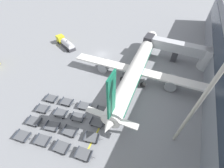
{
  "coord_description": "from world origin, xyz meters",
  "views": [
    {
      "loc": [
        20.61,
        -33.32,
        24.15
      ],
      "look_at": [
        10.03,
        -12.39,
        1.57
      ],
      "focal_mm": 22.0,
      "sensor_mm": 36.0,
      "label": 1
    }
  ],
  "objects": [
    {
      "name": "baggage_dolly_row_near_col_b",
      "position": [
        5.16,
        -29.47,
        0.48
      ],
      "size": [
        3.41,
        2.29,
        0.92
      ],
      "color": "#515459",
      "rests_on": "ground_plane"
    },
    {
      "name": "ground_plane",
      "position": [
        0.0,
        0.0,
        0.0
      ],
      "size": [
        500.0,
        500.0,
        0.0
      ],
      "primitive_type": "plane",
      "color": "gray"
    },
    {
      "name": "baggage_dolly_row_far_col_c",
      "position": [
        7.32,
        -20.04,
        0.48
      ],
      "size": [
        3.41,
        2.29,
        0.92
      ],
      "color": "#515459",
      "rests_on": "ground_plane"
    },
    {
      "name": "stand_guidance_stripe",
      "position": [
        11.99,
        -13.83,
        0.0
      ],
      "size": [
        2.13,
        26.82,
        0.01
      ],
      "color": "yellow",
      "rests_on": "ground_plane"
    },
    {
      "name": "jet_bridge",
      "position": [
        23.64,
        7.2,
        3.74
      ],
      "size": [
        20.57,
        4.47,
        6.03
      ],
      "color": "#B2B5BA",
      "rests_on": "ground_plane"
    },
    {
      "name": "baggage_dolly_row_far_col_b",
      "position": [
        3.26,
        -20.89,
        0.48
      ],
      "size": [
        3.4,
        2.24,
        0.92
      ],
      "color": "#515459",
      "rests_on": "ground_plane"
    },
    {
      "name": "apron_light_mast",
      "position": [
        25.62,
        -18.55,
        12.78
      ],
      "size": [
        2.0,
        0.7,
        21.67
      ],
      "color": "#ADA89E",
      "rests_on": "ground_plane"
    },
    {
      "name": "baggage_dolly_row_near_col_a",
      "position": [
        1.29,
        -30.55,
        0.48
      ],
      "size": [
        3.4,
        2.22,
        0.92
      ],
      "color": "#515459",
      "rests_on": "ground_plane"
    },
    {
      "name": "baggage_dolly_row_mid_a_col_a",
      "position": [
        0.71,
        -27.5,
        0.48
      ],
      "size": [
        3.41,
        2.31,
        0.92
      ],
      "color": "#515459",
      "rests_on": "ground_plane"
    },
    {
      "name": "baggage_dolly_row_mid_a_col_d",
      "position": [
        12.48,
        -25.16,
        0.48
      ],
      "size": [
        3.41,
        2.39,
        0.92
      ],
      "color": "#515459",
      "rests_on": "ground_plane"
    },
    {
      "name": "baggage_dolly_row_near_col_c",
      "position": [
        8.94,
        -28.88,
        0.48
      ],
      "size": [
        3.39,
        2.15,
        0.92
      ],
      "color": "#515459",
      "rests_on": "ground_plane"
    },
    {
      "name": "baggage_dolly_row_mid_a_col_b",
      "position": [
        4.68,
        -26.69,
        0.48
      ],
      "size": [
        3.41,
        2.37,
        0.92
      ],
      "color": "#515459",
      "rests_on": "ground_plane"
    },
    {
      "name": "fuel_tanker_secondary",
      "position": [
        -13.54,
        -1.19,
        1.24
      ],
      "size": [
        9.93,
        5.98,
        2.88
      ],
      "color": "yellow",
      "rests_on": "ground_plane"
    },
    {
      "name": "baggage_dolly_row_near_col_d",
      "position": [
        12.85,
        -28.12,
        0.48
      ],
      "size": [
        3.39,
        2.18,
        0.92
      ],
      "color": "#515459",
      "rests_on": "ground_plane"
    },
    {
      "name": "baggage_dolly_row_far_col_a",
      "position": [
        -0.48,
        -21.67,
        0.48
      ],
      "size": [
        3.4,
        2.24,
        0.92
      ],
      "color": "#515459",
      "rests_on": "ground_plane"
    },
    {
      "name": "baggage_dolly_row_mid_a_col_c",
      "position": [
        8.35,
        -25.95,
        0.48
      ],
      "size": [
        3.39,
        2.15,
        0.92
      ],
      "color": "#515459",
      "rests_on": "ground_plane"
    },
    {
      "name": "airplane",
      "position": [
        13.66,
        -5.59,
        3.33
      ],
      "size": [
        33.53,
        39.15,
        13.42
      ],
      "color": "white",
      "rests_on": "ground_plane"
    },
    {
      "name": "baggage_dolly_row_mid_b_col_c",
      "position": [
        7.76,
        -22.88,
        0.48
      ],
      "size": [
        3.41,
        2.35,
        0.92
      ],
      "color": "#515459",
      "rests_on": "ground_plane"
    },
    {
      "name": "baggage_dolly_row_mid_b_col_d",
      "position": [
        11.81,
        -22.18,
        0.48
      ],
      "size": [
        3.39,
        2.18,
        0.92
      ],
      "color": "#515459",
      "rests_on": "ground_plane"
    },
    {
      "name": "baggage_dolly_row_mid_b_col_a",
      "position": [
        -0.03,
        -24.59,
        0.48
      ],
      "size": [
        3.41,
        2.34,
        0.92
      ],
      "color": "#515459",
      "rests_on": "ground_plane"
    },
    {
      "name": "baggage_dolly_row_mid_b_col_b",
      "position": [
        4.07,
        -23.72,
        0.48
      ],
      "size": [
        3.39,
        2.18,
        0.92
      ],
      "color": "#515459",
      "rests_on": "ground_plane"
    },
    {
      "name": "baggage_dolly_row_far_col_d",
      "position": [
        11.31,
        -19.31,
        0.48
      ],
      "size": [
        3.4,
        2.23,
        0.92
      ],
      "color": "#515459",
      "rests_on": "ground_plane"
    }
  ]
}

